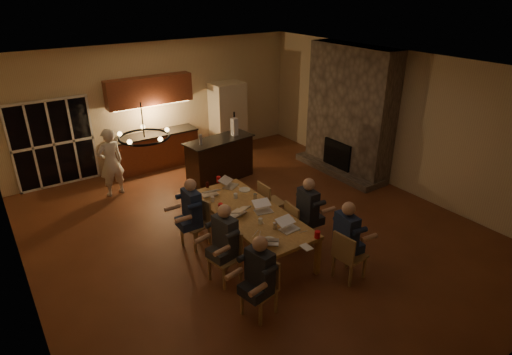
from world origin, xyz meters
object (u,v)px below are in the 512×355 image
Objects in this scene: can_cola at (207,185)px; plate_near at (287,220)px; person_left_near at (260,278)px; mug_back at (213,199)px; plate_left at (269,241)px; person_left_far at (192,213)px; plate_far at (245,190)px; laptop_d at (264,206)px; laptop_e at (209,189)px; redcup_near at (317,235)px; bar_blender at (234,127)px; mug_mid at (236,196)px; laptop_b at (290,224)px; chair_left_mid at (224,258)px; laptop_a at (269,236)px; standing_person at (111,162)px; refrigerator at (228,118)px; mug_front at (260,221)px; redcup_mid at (221,206)px; chair_left_near at (259,289)px; chair_left_far at (195,225)px; chandelier at (144,137)px; chair_right_mid at (300,224)px; chair_right_far at (272,202)px; redcup_far at (219,179)px; dining_table at (250,230)px; person_right_mid at (307,213)px; bar_island at (220,160)px; can_right at (255,197)px; chair_right_near at (350,255)px; laptop_f at (230,182)px; person_left_mid at (225,242)px; laptop_c at (237,208)px; can_silver at (275,226)px.

plate_near is at bearing -74.56° from can_cola.
plate_near is at bearing 117.08° from person_left_near.
plate_left is at bearing -87.10° from mug_back.
plate_far is at bearing 98.17° from person_left_far.
laptop_d is 1.00× the size of laptop_e.
plate_near is (-0.05, 0.72, -0.05)m from redcup_near.
laptop_d is 0.98m from plate_left.
mug_mid is at bearing -126.45° from bar_blender.
mug_mid is (-0.14, 1.49, -0.06)m from laptop_b.
person_left_near reaches higher than plate_near.
plate_left is at bearing 45.37° from chair_left_mid.
standing_person is at bearing -37.14° from laptop_a.
plate_far is at bearing -116.40° from refrigerator.
mug_front is at bearing -97.99° from mug_mid.
standing_person is at bearing 107.45° from redcup_mid.
chair_left_near is at bearing 85.53° from laptop_e.
chair_left_far is at bearing -171.88° from plate_far.
chandelier is at bearing -129.59° from refrigerator.
standing_person is (-0.52, 5.21, 0.11)m from person_left_near.
chair_right_far is (0.08, 1.00, 0.00)m from chair_right_mid.
person_left_far reaches higher than redcup_far.
chair_right_mid is (0.82, -0.44, 0.07)m from dining_table.
chandelier reaches higher than redcup_mid.
bar_island is at bearing 1.65° from person_right_mid.
can_right reaches higher than plate_left.
laptop_a reaches higher than can_right.
person_left_far is at bearing 92.43° from standing_person.
mug_front is 0.43× the size of plate_far.
chair_right_near is at bearing 121.46° from laptop_e.
laptop_f is at bearing 100.65° from laptop_d.
person_left_mid reaches higher than laptop_d.
plate_near is at bearing 102.51° from person_right_mid.
can_cola reaches higher than mug_back.
laptop_d is 3.20× the size of mug_back.
laptop_f is at bearing 36.93° from chandelier.
chair_right_far is at bearing 31.75° from dining_table.
redcup_mid is (0.44, 0.91, 0.12)m from person_left_mid.
refrigerator is 6.25× the size of laptop_e.
chair_right_far is at bearing 4.34° from person_right_mid.
dining_table is at bearing -116.16° from plate_far.
refrigerator is 3.06× the size of chandelier.
redcup_far is (0.52, 0.69, 0.01)m from mug_back.
plate_left is 4.34m from bar_blender.
laptop_a reaches higher than plate_far.
person_left_near is at bearing -168.79° from redcup_near.
bar_blender reaches higher than person_left_near.
person_left_near reaches higher than laptop_c.
person_left_far is 1.73m from laptop_a.
bar_island is at bearing 59.55° from redcup_far.
can_silver is at bearing -162.66° from plate_near.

